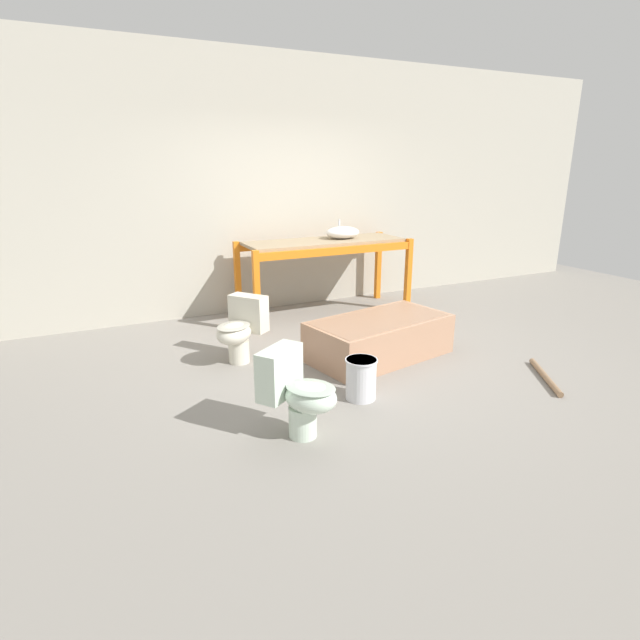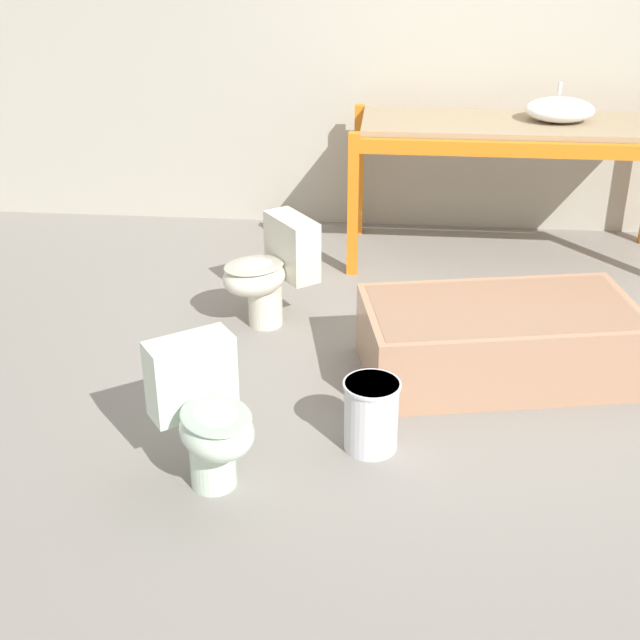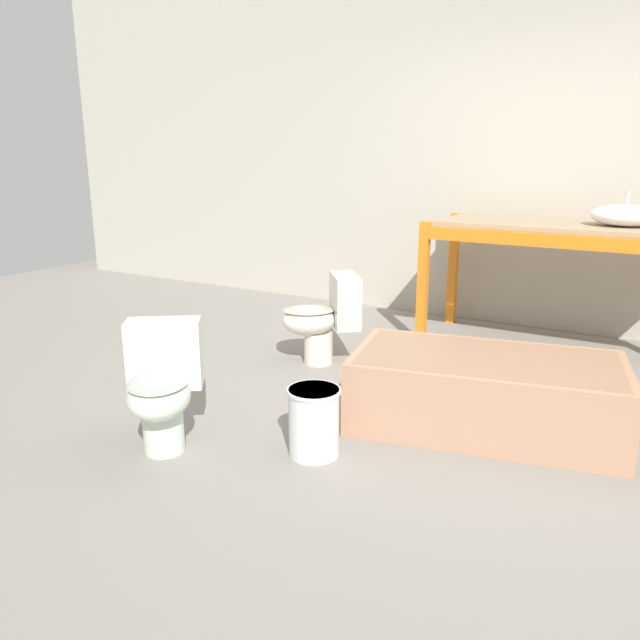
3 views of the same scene
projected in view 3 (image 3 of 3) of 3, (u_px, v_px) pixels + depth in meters
name	position (u px, v px, depth m)	size (l,w,h in m)	color
ground_plane	(462.00, 407.00, 3.71)	(12.00, 12.00, 0.00)	gray
warehouse_wall_rear	(551.00, 134.00, 4.99)	(10.80, 0.08, 3.20)	#B2AD9E
shelving_rack	(579.00, 243.00, 4.50)	(2.16, 0.81, 0.96)	orange
sink_basin	(625.00, 215.00, 4.34)	(0.45, 0.34, 0.24)	white
bathtub_main	(486.00, 387.00, 3.38)	(1.54, 1.00, 0.40)	tan
toilet_near	(162.00, 384.00, 3.12)	(0.59, 0.63, 0.64)	silver
toilet_far	(324.00, 316.00, 4.39)	(0.63, 0.59, 0.64)	silver
bucket_white	(314.00, 420.00, 3.08)	(0.27, 0.27, 0.35)	silver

